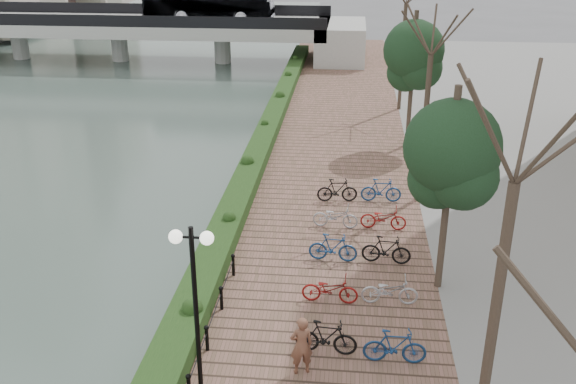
# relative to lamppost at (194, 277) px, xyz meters

# --- Properties ---
(river_water) EXTENTS (30.00, 130.00, 0.02)m
(river_water) POSITION_rel_lamppost_xyz_m (-16.63, 21.75, -3.81)
(river_water) COLOR #465850
(river_water) RESTS_ON ground
(promenade) EXTENTS (8.00, 75.00, 0.50)m
(promenade) POSITION_rel_lamppost_xyz_m (2.37, 14.25, -3.57)
(promenade) COLOR brown
(promenade) RESTS_ON ground
(hedge) EXTENTS (1.10, 56.00, 0.60)m
(hedge) POSITION_rel_lamppost_xyz_m (-1.03, 16.75, -3.02)
(hedge) COLOR #183212
(hedge) RESTS_ON promenade
(lamppost) EXTENTS (1.02, 0.32, 4.58)m
(lamppost) POSITION_rel_lamppost_xyz_m (0.00, 0.00, 0.00)
(lamppost) COLOR black
(lamppost) RESTS_ON promenade
(pedestrian) EXTENTS (0.70, 0.57, 1.65)m
(pedestrian) POSITION_rel_lamppost_xyz_m (2.37, 1.10, -2.50)
(pedestrian) COLOR brown
(pedestrian) RESTS_ON promenade
(bicycle_parking) EXTENTS (2.40, 14.69, 1.00)m
(bicycle_parking) POSITION_rel_lamppost_xyz_m (3.87, 5.62, -2.85)
(bicycle_parking) COLOR #AAAAAF
(bicycle_parking) RESTS_ON promenade
(street_trees) EXTENTS (3.20, 37.12, 6.80)m
(street_trees) POSITION_rel_lamppost_xyz_m (6.37, 9.44, -0.14)
(street_trees) COLOR #33251E
(street_trees) RESTS_ON promenade
(bridge) EXTENTS (36.00, 10.77, 6.50)m
(bridge) POSITION_rel_lamppost_xyz_m (-14.98, 41.75, -0.45)
(bridge) COLOR #AEADA8
(bridge) RESTS_ON ground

